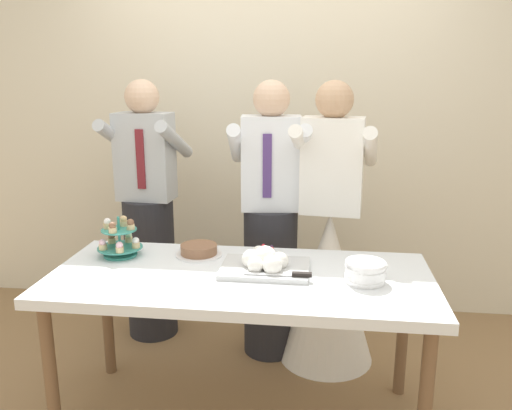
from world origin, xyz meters
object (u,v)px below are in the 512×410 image
object	(u,v)px
plate_stack	(365,272)
person_bride	(329,268)
round_cake	(199,250)
cupcake_stand	(120,240)
person_groom	(270,236)
dessert_table	(240,289)
person_guest	(149,225)
main_cake_tray	(265,263)

from	to	relation	value
plate_stack	person_bride	size ratio (longest dim) A/B	0.11
plate_stack	round_cake	size ratio (longest dim) A/B	0.78
cupcake_stand	person_groom	world-z (taller)	person_groom
dessert_table	person_guest	world-z (taller)	person_guest
dessert_table	person_groom	size ratio (longest dim) A/B	1.08
person_guest	round_cake	bearing A→B (deg)	-51.66
dessert_table	round_cake	bearing A→B (deg)	137.82
main_cake_tray	round_cake	xyz separation A→B (m)	(-0.36, 0.18, -0.01)
cupcake_stand	person_groom	xyz separation A→B (m)	(0.73, 0.51, -0.11)
cupcake_stand	person_groom	size ratio (longest dim) A/B	0.14
person_groom	person_guest	world-z (taller)	same
person_groom	person_bride	xyz separation A→B (m)	(0.35, -0.05, -0.16)
main_cake_tray	person_guest	distance (m)	1.13
dessert_table	person_bride	world-z (taller)	person_bride
round_cake	person_guest	size ratio (longest dim) A/B	0.14
main_cake_tray	person_bride	size ratio (longest dim) A/B	0.26
dessert_table	person_bride	bearing A→B (deg)	56.37
round_cake	person_bride	size ratio (longest dim) A/B	0.14
cupcake_stand	person_groom	distance (m)	0.90
cupcake_stand	person_guest	xyz separation A→B (m)	(-0.07, 0.65, -0.11)
cupcake_stand	person_bride	xyz separation A→B (m)	(1.08, 0.46, -0.28)
cupcake_stand	round_cake	world-z (taller)	cupcake_stand
cupcake_stand	main_cake_tray	bearing A→B (deg)	-8.98
dessert_table	main_cake_tray	size ratio (longest dim) A/B	4.14
person_bride	person_guest	bearing A→B (deg)	170.92
cupcake_stand	round_cake	xyz separation A→B (m)	(0.40, 0.05, -0.06)
person_groom	person_bride	distance (m)	0.39
round_cake	plate_stack	bearing A→B (deg)	-17.04
person_groom	round_cake	bearing A→B (deg)	-125.76
person_bride	person_guest	xyz separation A→B (m)	(-1.15, 0.18, 0.16)
plate_stack	person_guest	size ratio (longest dim) A/B	0.11
plate_stack	person_groom	xyz separation A→B (m)	(-0.50, 0.71, -0.08)
plate_stack	person_bride	bearing A→B (deg)	102.78
plate_stack	person_groom	bearing A→B (deg)	125.14
main_cake_tray	person_bride	world-z (taller)	person_bride
plate_stack	person_bride	xyz separation A→B (m)	(-0.15, 0.66, -0.24)
main_cake_tray	dessert_table	bearing A→B (deg)	-153.91
round_cake	person_groom	distance (m)	0.56
plate_stack	main_cake_tray	bearing A→B (deg)	170.38
plate_stack	dessert_table	bearing A→B (deg)	177.57
plate_stack	person_groom	size ratio (longest dim) A/B	0.11
round_cake	person_groom	bearing A→B (deg)	54.24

